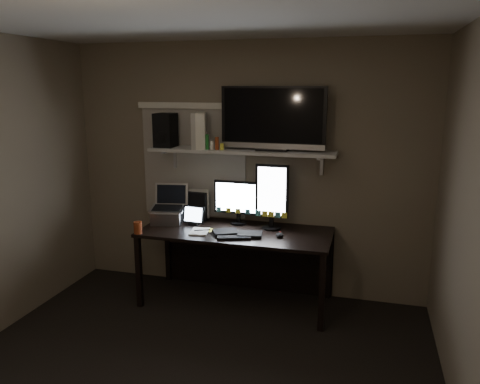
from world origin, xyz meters
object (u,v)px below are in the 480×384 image
(mouse, at_px, (280,235))
(speaker, at_px, (166,130))
(tablet, at_px, (194,215))
(cup, at_px, (138,228))
(tv, at_px, (273,119))
(desk, at_px, (239,244))
(game_console, at_px, (201,130))
(monitor_landscape, at_px, (239,202))
(laptop, at_px, (167,205))
(keyboard, at_px, (238,233))
(monitor_portrait, at_px, (272,196))

(mouse, xyz_separation_m, speaker, (-1.21, 0.26, 0.90))
(tablet, height_order, cup, tablet)
(tablet, relative_size, tv, 0.23)
(desk, distance_m, game_console, 1.17)
(monitor_landscape, height_order, laptop, monitor_landscape)
(mouse, xyz_separation_m, tablet, (-0.88, 0.14, 0.08))
(keyboard, xyz_separation_m, game_console, (-0.45, 0.30, 0.91))
(monitor_portrait, distance_m, game_console, 0.94)
(game_console, bearing_deg, desk, -25.52)
(keyboard, distance_m, mouse, 0.39)
(monitor_landscape, distance_m, monitor_portrait, 0.37)
(mouse, relative_size, tablet, 0.46)
(laptop, bearing_deg, monitor_landscape, 3.26)
(monitor_portrait, bearing_deg, speaker, -179.71)
(tv, bearing_deg, cup, -153.97)
(game_console, bearing_deg, monitor_portrait, -19.27)
(monitor_landscape, xyz_separation_m, speaker, (-0.74, -0.04, 0.69))
(speaker, bearing_deg, monitor_landscape, 3.21)
(cup, bearing_deg, desk, 27.77)
(keyboard, bearing_deg, game_console, 127.16)
(desk, distance_m, laptop, 0.81)
(cup, xyz_separation_m, tv, (1.16, 0.53, 0.99))
(laptop, bearing_deg, tablet, -7.76)
(tablet, height_order, tv, tv)
(monitor_landscape, bearing_deg, desk, -69.37)
(desk, height_order, game_console, game_console)
(desk, bearing_deg, monitor_landscape, 108.43)
(mouse, relative_size, cup, 0.91)
(keyboard, distance_m, tv, 1.11)
(monitor_landscape, height_order, monitor_portrait, monitor_portrait)
(game_console, bearing_deg, tablet, -129.02)
(game_console, bearing_deg, speaker, 163.84)
(monitor_portrait, distance_m, tablet, 0.80)
(monitor_portrait, bearing_deg, tablet, -171.85)
(cup, height_order, game_console, game_console)
(tv, bearing_deg, laptop, -170.39)
(keyboard, bearing_deg, cup, 174.01)
(monitor_portrait, relative_size, cup, 5.67)
(laptop, height_order, game_console, game_console)
(game_console, height_order, speaker, game_console)
(game_console, bearing_deg, keyboard, -50.60)
(desk, bearing_deg, speaker, 175.59)
(tablet, relative_size, laptop, 0.59)
(tablet, bearing_deg, mouse, -2.12)
(desk, distance_m, monitor_portrait, 0.59)
(mouse, bearing_deg, monitor_portrait, 102.30)
(desk, height_order, cup, cup)
(monitor_portrait, height_order, keyboard, monitor_portrait)
(monitor_landscape, xyz_separation_m, keyboard, (0.09, -0.34, -0.21))
(tablet, height_order, laptop, laptop)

